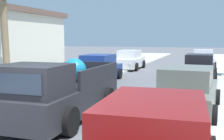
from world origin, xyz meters
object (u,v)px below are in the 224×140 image
(car_right_near, at_px, (129,60))
(car_left_far, at_px, (98,69))
(pickup_truck, at_px, (60,93))
(car_right_mid, at_px, (199,68))
(car_right_far, at_px, (203,59))
(car_left_mid, at_px, (187,92))

(car_right_near, xyz_separation_m, car_left_far, (0.05, -7.04, 0.00))
(pickup_truck, distance_m, car_right_mid, 10.88)
(car_right_mid, height_order, car_right_far, same)
(car_left_mid, relative_size, car_right_far, 1.01)
(pickup_truck, bearing_deg, car_right_far, 77.95)
(car_left_far, bearing_deg, car_right_mid, 24.32)
(car_left_far, xyz_separation_m, car_right_far, (5.61, 10.11, 0.00))
(car_right_mid, bearing_deg, car_left_mid, -90.88)
(car_left_far, bearing_deg, car_right_far, 60.97)
(car_left_far, relative_size, car_right_far, 0.99)
(car_right_far, bearing_deg, car_right_near, -151.57)
(pickup_truck, height_order, car_right_mid, pickup_truck)
(car_right_near, xyz_separation_m, car_right_mid, (5.60, -4.54, 0.00))
(car_right_near, height_order, car_right_mid, same)
(car_right_mid, distance_m, car_right_far, 7.60)
(car_left_mid, xyz_separation_m, car_right_mid, (0.13, 8.27, 0.00))
(car_right_mid, bearing_deg, car_right_far, 89.54)
(pickup_truck, height_order, car_right_far, pickup_truck)
(pickup_truck, bearing_deg, car_left_mid, 28.28)
(car_left_mid, bearing_deg, car_right_near, 113.14)
(car_left_mid, bearing_deg, car_left_far, 133.27)
(car_right_far, bearing_deg, car_right_mid, -90.46)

